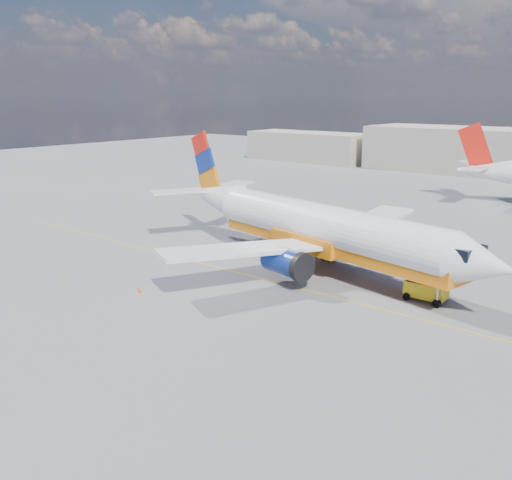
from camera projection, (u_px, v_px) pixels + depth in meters
The scene contains 6 objects.
ground at pixel (262, 296), 40.50m from camera, with size 240.00×240.00×0.00m, color slate.
taxi_line at pixel (287, 285), 42.75m from camera, with size 70.00×0.15×0.01m, color gold.
terminal_annex at pixel (309, 147), 121.31m from camera, with size 26.00×10.00×6.00m, color beige.
main_jet at pixel (316, 227), 45.91m from camera, with size 34.78×26.88×10.49m.
gse_tug at pixel (425, 287), 39.44m from camera, with size 2.80×1.75×1.97m.
traffic_cone at pixel (139, 290), 40.91m from camera, with size 0.38×0.38×0.53m.
Camera 1 is at (23.94, -29.82, 13.94)m, focal length 40.00 mm.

